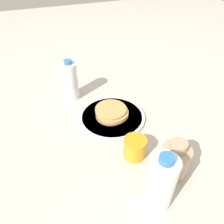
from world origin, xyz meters
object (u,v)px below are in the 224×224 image
object	(u,v)px
cream_jug	(175,160)
water_bottle_near	(70,81)
juice_glass	(135,148)
plate	(112,117)
pancake_stack	(111,112)
water_bottle_mid	(161,183)

from	to	relation	value
cream_jug	water_bottle_near	bearing A→B (deg)	21.49
cream_jug	juice_glass	bearing A→B (deg)	38.62
plate	cream_jug	world-z (taller)	cream_jug
plate	pancake_stack	bearing A→B (deg)	133.25
pancake_stack	water_bottle_mid	world-z (taller)	water_bottle_mid
plate	cream_jug	distance (m)	0.35
plate	cream_jug	size ratio (longest dim) A/B	2.01
plate	water_bottle_near	world-z (taller)	water_bottle_near
plate	water_bottle_near	distance (m)	0.26
juice_glass	cream_jug	size ratio (longest dim) A/B	0.57
plate	juice_glass	world-z (taller)	juice_glass
cream_jug	water_bottle_near	distance (m)	0.58
water_bottle_mid	water_bottle_near	bearing A→B (deg)	10.14
pancake_stack	cream_jug	world-z (taller)	cream_jug
pancake_stack	juice_glass	distance (m)	0.22
juice_glass	cream_jug	distance (m)	0.14
juice_glass	cream_jug	xyz separation A→B (m)	(-0.11, -0.09, 0.02)
plate	cream_jug	bearing A→B (deg)	-164.93
plate	pancake_stack	size ratio (longest dim) A/B	2.01
water_bottle_near	water_bottle_mid	xyz separation A→B (m)	(-0.62, -0.11, 0.01)
water_bottle_near	water_bottle_mid	world-z (taller)	water_bottle_mid
cream_jug	water_bottle_mid	distance (m)	0.13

